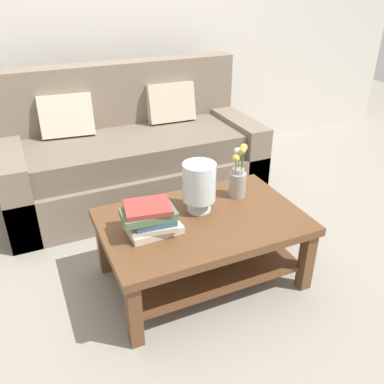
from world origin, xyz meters
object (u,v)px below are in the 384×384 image
book_stack_main (151,219)px  glass_hurricane_vase (199,183)px  couch (132,155)px  coffee_table (202,235)px  flower_pitcher (238,178)px

book_stack_main → glass_hurricane_vase: bearing=17.5°
couch → glass_hurricane_vase: couch is taller
coffee_table → glass_hurricane_vase: 0.31m
couch → glass_hurricane_vase: size_ratio=6.72×
book_stack_main → couch: bearing=78.3°
couch → glass_hurricane_vase: 1.17m
coffee_table → flower_pitcher: flower_pitcher is taller
couch → book_stack_main: bearing=-101.7°
book_stack_main → flower_pitcher: flower_pitcher is taller
coffee_table → book_stack_main: 0.37m
glass_hurricane_vase → flower_pitcher: flower_pitcher is taller
book_stack_main → glass_hurricane_vase: size_ratio=1.07×
couch → flower_pitcher: (0.37, -1.08, 0.20)m
coffee_table → flower_pitcher: size_ratio=3.39×
couch → coffee_table: (0.06, -1.24, -0.04)m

